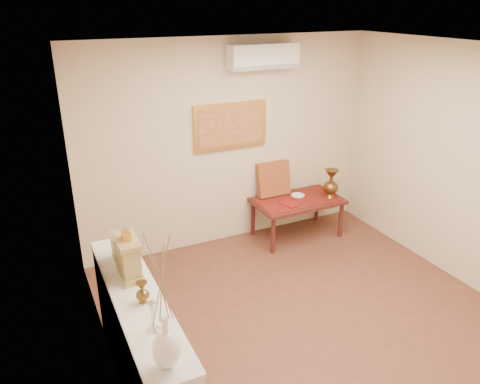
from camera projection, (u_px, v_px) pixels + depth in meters
floor at (323, 330)px, 4.72m from camera, size 4.50×4.50×0.00m
ceiling at (346, 53)px, 3.69m from camera, size 4.50×4.50×0.00m
wall_back at (230, 144)px, 6.08m from camera, size 4.00×0.02×2.70m
wall_left at (108, 258)px, 3.41m from camera, size 0.02×4.50×2.70m
white_vase at (163, 304)px, 2.73m from camera, size 0.18×0.18×0.94m
candlestick at (153, 316)px, 3.19m from camera, size 0.11×0.11×0.22m
brass_urn_small at (142, 290)px, 3.48m from camera, size 0.10×0.10×0.22m
table_cloth at (298, 199)px, 6.42m from camera, size 1.14×0.59×0.01m
brass_urn_tall at (331, 181)px, 6.40m from camera, size 0.21×0.21×0.48m
plate at (298, 195)px, 6.52m from camera, size 0.18×0.18×0.01m
menu at (290, 204)px, 6.25m from camera, size 0.25×0.29×0.01m
cushion at (273, 179)px, 6.46m from camera, size 0.48×0.20×0.49m
display_ledge at (141, 345)px, 3.81m from camera, size 0.37×2.02×0.98m
mantel_clock at (129, 257)px, 3.80m from camera, size 0.17×0.36×0.41m
wooden_chest at (122, 247)px, 4.06m from camera, size 0.16×0.21×0.24m
low_table at (297, 204)px, 6.44m from camera, size 1.20×0.70×0.55m
painting at (230, 126)px, 5.96m from camera, size 1.00×0.06×0.60m
ac_unit at (263, 56)px, 5.71m from camera, size 0.90×0.25×0.30m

